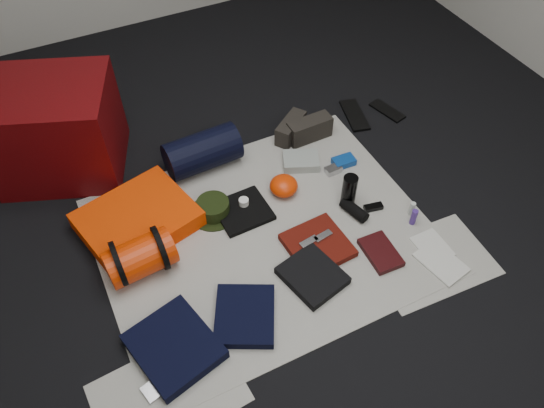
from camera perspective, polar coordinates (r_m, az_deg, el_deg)
name	(u,v)px	position (r m, az deg, el deg)	size (l,w,h in m)	color
floor	(265,237)	(2.68, -0.78, -3.55)	(4.50, 4.50, 0.02)	black
newspaper_mat	(265,235)	(2.67, -0.78, -3.38)	(1.60, 1.30, 0.01)	beige
newspaper_sheet_front_left	(168,393)	(2.31, -11.08, -19.33)	(0.58, 0.40, 0.00)	beige
newspaper_sheet_front_right	(431,261)	(2.69, 16.68, -5.94)	(0.58, 0.40, 0.00)	beige
red_cabinet	(55,129)	(3.05, -22.29, 7.43)	(0.63, 0.52, 0.52)	#530608
sleeping_pad	(138,220)	(2.75, -14.25, -1.66)	(0.54, 0.44, 0.10)	#F73B02
stuff_sack	(140,258)	(2.55, -14.00, -5.61)	(0.19, 0.19, 0.32)	red
sack_strap_left	(118,264)	(2.53, -16.20, -6.18)	(0.22, 0.22, 0.03)	black
sack_strap_right	(160,248)	(2.54, -11.94, -4.64)	(0.22, 0.22, 0.03)	black
navy_duffel	(202,152)	(2.95, -7.49, 5.62)	(0.21, 0.21, 0.41)	black
boonie_brim	(214,212)	(2.77, -6.29, -0.90)	(0.26, 0.26, 0.01)	black
boonie_crown	(213,207)	(2.74, -6.36, -0.35)	(0.17, 0.17, 0.07)	black
hiking_boot_left	(291,128)	(3.14, 2.02, 8.13)	(0.24, 0.09, 0.12)	black
hiking_boot_right	(309,129)	(3.13, 4.05, 8.03)	(0.26, 0.10, 0.13)	black
flip_flop_left	(354,115)	(3.36, 8.86, 9.43)	(0.11, 0.29, 0.02)	black
flip_flop_right	(387,111)	(3.43, 12.29, 9.78)	(0.09, 0.23, 0.01)	black
trousers_navy_a	(174,346)	(2.36, -10.47, -14.82)	(0.31, 0.36, 0.06)	black
trousers_navy_b	(245,316)	(2.39, -2.94, -11.90)	(0.26, 0.30, 0.05)	black
trousers_charcoal	(312,275)	(2.51, 4.37, -7.68)	(0.24, 0.27, 0.04)	black
black_tshirt	(243,211)	(2.75, -3.15, -0.75)	(0.27, 0.25, 0.03)	black
red_shirt	(318,245)	(2.62, 4.93, -4.43)	(0.29, 0.29, 0.04)	#511008
orange_stuff_sack	(284,186)	(2.82, 1.27, 1.97)	(0.15, 0.15, 0.10)	red
first_aid_pouch	(301,161)	(2.99, 3.13, 4.65)	(0.20, 0.15, 0.05)	gray
water_bottle	(349,191)	(2.76, 8.29, 1.41)	(0.08, 0.08, 0.19)	black
speaker	(354,210)	(2.76, 8.83, -0.64)	(0.06, 0.06, 0.16)	black
compact_camera	(333,170)	(2.97, 6.61, 3.70)	(0.09, 0.05, 0.04)	#ABABB0
cyan_case	(344,161)	(3.02, 7.73, 4.56)	(0.12, 0.08, 0.04)	navy
toiletry_purple	(414,217)	(2.78, 15.00, -1.36)	(0.03, 0.03, 0.09)	#43277D
toiletry_clear	(412,209)	(2.82, 14.82, -0.48)	(0.03, 0.03, 0.08)	#B6BCB7
paperback_book	(381,252)	(2.64, 11.61, -5.13)	(0.14, 0.22, 0.03)	black
map_booklet	(441,262)	(2.69, 17.71, -6.01)	(0.16, 0.23, 0.01)	beige
map_printout	(432,246)	(2.74, 16.87, -4.40)	(0.15, 0.19, 0.01)	beige
sunglasses	(373,207)	(2.82, 10.84, -0.34)	(0.10, 0.04, 0.02)	black
key_cluster	(153,390)	(2.32, -12.63, -18.95)	(0.08, 0.08, 0.01)	#ABABB0
tape_roll	(244,202)	(2.75, -3.06, 0.23)	(0.05, 0.05, 0.04)	silver
energy_bar_a	(309,242)	(2.59, 3.98, -4.09)	(0.10, 0.04, 0.01)	#ABABB0
energy_bar_b	(323,236)	(2.62, 5.51, -3.46)	(0.10, 0.04, 0.01)	#ABABB0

